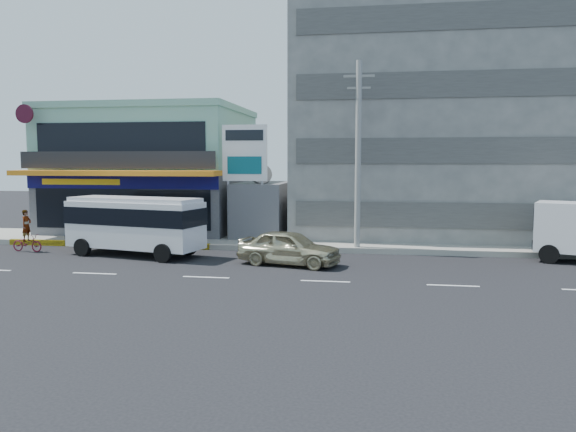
% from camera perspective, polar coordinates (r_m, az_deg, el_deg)
% --- Properties ---
extents(ground, '(120.00, 120.00, 0.00)m').
position_cam_1_polar(ground, '(23.83, -8.33, -6.19)').
color(ground, black).
rests_on(ground, ground).
extents(sidewalk, '(70.00, 5.00, 0.30)m').
position_cam_1_polar(sidewalk, '(32.16, 5.37, -2.80)').
color(sidewalk, gray).
rests_on(sidewalk, ground).
extents(shop_building, '(12.40, 11.70, 8.00)m').
position_cam_1_polar(shop_building, '(39.19, -13.51, 4.23)').
color(shop_building, '#46464B').
rests_on(shop_building, ground).
extents(concrete_building, '(16.00, 12.00, 14.00)m').
position_cam_1_polar(concrete_building, '(37.42, 13.78, 8.76)').
color(concrete_building, gray).
rests_on(concrete_building, ground).
extents(gap_structure, '(3.00, 6.00, 3.50)m').
position_cam_1_polar(gap_structure, '(35.10, -2.51, 0.56)').
color(gap_structure, '#46464B').
rests_on(gap_structure, ground).
extents(satellite_dish, '(1.50, 1.50, 0.15)m').
position_cam_1_polar(satellite_dish, '(34.00, -2.86, 3.47)').
color(satellite_dish, slate).
rests_on(satellite_dish, gap_structure).
extents(billboard, '(2.60, 0.18, 6.90)m').
position_cam_1_polar(billboard, '(32.33, -4.41, 5.75)').
color(billboard, gray).
rests_on(billboard, ground).
extents(utility_pole_near, '(1.60, 0.30, 10.00)m').
position_cam_1_polar(utility_pole_near, '(29.66, 7.13, 6.16)').
color(utility_pole_near, '#999993').
rests_on(utility_pole_near, ground).
extents(minibus, '(7.48, 3.82, 2.99)m').
position_cam_1_polar(minibus, '(29.64, -15.30, -0.51)').
color(minibus, silver).
rests_on(minibus, ground).
extents(sedan, '(5.15, 3.03, 1.65)m').
position_cam_1_polar(sedan, '(26.19, 0.12, -3.22)').
color(sedan, '#C2BA94').
rests_on(sedan, ground).
extents(motorcycle_rider, '(1.80, 0.76, 2.25)m').
position_cam_1_polar(motorcycle_rider, '(33.13, -24.99, -2.03)').
color(motorcycle_rider, maroon).
rests_on(motorcycle_rider, ground).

